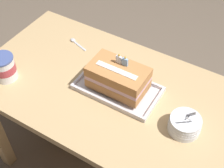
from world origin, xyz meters
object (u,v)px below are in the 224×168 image
object	(u,v)px
bowl_stack	(185,124)
serving_spoon_near_tray	(75,41)
birthday_cake	(118,77)
ice_cream_tub	(4,68)
foil_tray	(118,89)

from	to	relation	value
bowl_stack	serving_spoon_near_tray	size ratio (longest dim) A/B	1.08
birthday_cake	ice_cream_tub	world-z (taller)	birthday_cake
foil_tray	bowl_stack	size ratio (longest dim) A/B	2.84
ice_cream_tub	serving_spoon_near_tray	world-z (taller)	ice_cream_tub
foil_tray	serving_spoon_near_tray	xyz separation A→B (m)	(-0.36, 0.17, -0.00)
ice_cream_tub	birthday_cake	bearing A→B (deg)	22.07
foil_tray	serving_spoon_near_tray	size ratio (longest dim) A/B	3.08
bowl_stack	serving_spoon_near_tray	xyz separation A→B (m)	(-0.70, 0.22, -0.03)
foil_tray	birthday_cake	xyz separation A→B (m)	(0.00, 0.00, 0.07)
foil_tray	serving_spoon_near_tray	bearing A→B (deg)	154.45
bowl_stack	ice_cream_tub	distance (m)	0.83
birthday_cake	ice_cream_tub	bearing A→B (deg)	-157.93
birthday_cake	serving_spoon_near_tray	xyz separation A→B (m)	(-0.36, 0.17, -0.07)
serving_spoon_near_tray	ice_cream_tub	bearing A→B (deg)	-108.46
bowl_stack	serving_spoon_near_tray	world-z (taller)	bowl_stack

